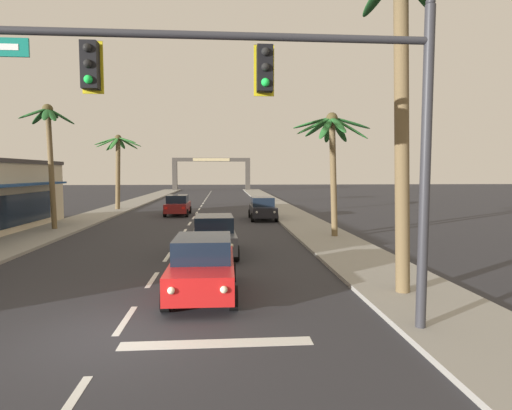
{
  "coord_description": "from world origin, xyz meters",
  "views": [
    {
      "loc": [
        2.37,
        -9.05,
        3.55
      ],
      "look_at": [
        3.68,
        8.0,
        2.2
      ],
      "focal_mm": 29.35,
      "sensor_mm": 36.0,
      "label": 1
    }
  ],
  "objects_px": {
    "sedan_parked_nearest_kerb": "(263,208)",
    "town_gateway_arch": "(211,169)",
    "sedan_oncoming_far": "(178,205)",
    "sedan_third_in_queue": "(214,235)",
    "palm_left_third": "(118,158)",
    "palm_right_nearest": "(401,68)",
    "palm_right_second": "(332,143)",
    "traffic_signal_mast": "(275,100)",
    "sedan_lead_at_stop_bar": "(203,265)",
    "palm_left_second": "(49,136)"
  },
  "relations": [
    {
      "from": "traffic_signal_mast",
      "to": "palm_left_third",
      "type": "bearing_deg",
      "value": 109.22
    },
    {
      "from": "palm_right_second",
      "to": "town_gateway_arch",
      "type": "distance_m",
      "value": 60.39
    },
    {
      "from": "sedan_lead_at_stop_bar",
      "to": "sedan_third_in_queue",
      "type": "bearing_deg",
      "value": 88.15
    },
    {
      "from": "sedan_third_in_queue",
      "to": "sedan_oncoming_far",
      "type": "bearing_deg",
      "value": 101.33
    },
    {
      "from": "traffic_signal_mast",
      "to": "palm_right_second",
      "type": "bearing_deg",
      "value": 70.62
    },
    {
      "from": "palm_left_third",
      "to": "palm_left_second",
      "type": "bearing_deg",
      "value": -92.79
    },
    {
      "from": "sedan_oncoming_far",
      "to": "sedan_parked_nearest_kerb",
      "type": "relative_size",
      "value": 1.0
    },
    {
      "from": "palm_left_third",
      "to": "town_gateway_arch",
      "type": "height_order",
      "value": "palm_left_third"
    },
    {
      "from": "sedan_parked_nearest_kerb",
      "to": "palm_right_nearest",
      "type": "bearing_deg",
      "value": -84.26
    },
    {
      "from": "palm_left_second",
      "to": "traffic_signal_mast",
      "type": "bearing_deg",
      "value": -56.58
    },
    {
      "from": "sedan_lead_at_stop_bar",
      "to": "palm_left_third",
      "type": "bearing_deg",
      "value": 108.24
    },
    {
      "from": "sedan_oncoming_far",
      "to": "palm_right_nearest",
      "type": "distance_m",
      "value": 25.45
    },
    {
      "from": "palm_left_second",
      "to": "palm_right_second",
      "type": "xyz_separation_m",
      "value": [
        16.04,
        -4.08,
        -0.62
      ]
    },
    {
      "from": "town_gateway_arch",
      "to": "palm_left_third",
      "type": "bearing_deg",
      "value": -99.81
    },
    {
      "from": "sedan_parked_nearest_kerb",
      "to": "palm_left_second",
      "type": "height_order",
      "value": "palm_left_second"
    },
    {
      "from": "sedan_lead_at_stop_bar",
      "to": "palm_left_third",
      "type": "height_order",
      "value": "palm_left_third"
    },
    {
      "from": "traffic_signal_mast",
      "to": "palm_right_second",
      "type": "xyz_separation_m",
      "value": [
        4.64,
        13.19,
        0.05
      ]
    },
    {
      "from": "sedan_oncoming_far",
      "to": "sedan_parked_nearest_kerb",
      "type": "xyz_separation_m",
      "value": [
        6.67,
        -3.6,
        0.0
      ]
    },
    {
      "from": "sedan_oncoming_far",
      "to": "palm_left_third",
      "type": "distance_m",
      "value": 8.63
    },
    {
      "from": "palm_left_second",
      "to": "sedan_oncoming_far",
      "type": "bearing_deg",
      "value": 52.96
    },
    {
      "from": "sedan_third_in_queue",
      "to": "sedan_parked_nearest_kerb",
      "type": "height_order",
      "value": "same"
    },
    {
      "from": "palm_left_third",
      "to": "palm_right_second",
      "type": "relative_size",
      "value": 1.05
    },
    {
      "from": "sedan_lead_at_stop_bar",
      "to": "sedan_parked_nearest_kerb",
      "type": "height_order",
      "value": "same"
    },
    {
      "from": "palm_left_second",
      "to": "sedan_parked_nearest_kerb",
      "type": "bearing_deg",
      "value": 21.03
    },
    {
      "from": "town_gateway_arch",
      "to": "palm_right_nearest",
      "type": "bearing_deg",
      "value": -84.13
    },
    {
      "from": "sedan_third_in_queue",
      "to": "town_gateway_arch",
      "type": "bearing_deg",
      "value": 91.74
    },
    {
      "from": "sedan_oncoming_far",
      "to": "palm_left_second",
      "type": "xyz_separation_m",
      "value": [
        -6.55,
        -8.68,
        4.84
      ]
    },
    {
      "from": "sedan_third_in_queue",
      "to": "palm_right_second",
      "type": "height_order",
      "value": "palm_right_second"
    },
    {
      "from": "palm_left_second",
      "to": "palm_left_third",
      "type": "relative_size",
      "value": 1.08
    },
    {
      "from": "sedan_third_in_queue",
      "to": "sedan_parked_nearest_kerb",
      "type": "bearing_deg",
      "value": 75.87
    },
    {
      "from": "traffic_signal_mast",
      "to": "palm_left_third",
      "type": "relative_size",
      "value": 1.5
    },
    {
      "from": "sedan_parked_nearest_kerb",
      "to": "town_gateway_arch",
      "type": "relative_size",
      "value": 0.3
    },
    {
      "from": "palm_left_second",
      "to": "palm_right_nearest",
      "type": "bearing_deg",
      "value": -43.85
    },
    {
      "from": "palm_left_third",
      "to": "town_gateway_arch",
      "type": "relative_size",
      "value": 0.47
    },
    {
      "from": "sedan_lead_at_stop_bar",
      "to": "sedan_oncoming_far",
      "type": "bearing_deg",
      "value": 97.96
    },
    {
      "from": "traffic_signal_mast",
      "to": "sedan_lead_at_stop_bar",
      "type": "xyz_separation_m",
      "value": [
        -1.68,
        3.31,
        -4.17
      ]
    },
    {
      "from": "sedan_oncoming_far",
      "to": "palm_right_second",
      "type": "bearing_deg",
      "value": -53.39
    },
    {
      "from": "palm_right_nearest",
      "to": "palm_right_second",
      "type": "height_order",
      "value": "palm_right_nearest"
    },
    {
      "from": "sedan_third_in_queue",
      "to": "palm_right_nearest",
      "type": "bearing_deg",
      "value": -51.0
    },
    {
      "from": "traffic_signal_mast",
      "to": "palm_right_nearest",
      "type": "xyz_separation_m",
      "value": [
        3.8,
        2.67,
        1.37
      ]
    },
    {
      "from": "sedan_parked_nearest_kerb",
      "to": "palm_left_third",
      "type": "relative_size",
      "value": 0.64
    },
    {
      "from": "palm_right_nearest",
      "to": "palm_left_second",
      "type": "bearing_deg",
      "value": 136.15
    },
    {
      "from": "sedan_third_in_queue",
      "to": "palm_left_second",
      "type": "distance_m",
      "value": 13.66
    },
    {
      "from": "sedan_parked_nearest_kerb",
      "to": "palm_left_second",
      "type": "distance_m",
      "value": 14.97
    },
    {
      "from": "traffic_signal_mast",
      "to": "sedan_oncoming_far",
      "type": "bearing_deg",
      "value": 100.57
    },
    {
      "from": "sedan_parked_nearest_kerb",
      "to": "palm_right_nearest",
      "type": "xyz_separation_m",
      "value": [
        1.98,
        -19.68,
        5.54
      ]
    },
    {
      "from": "traffic_signal_mast",
      "to": "palm_left_second",
      "type": "distance_m",
      "value": 20.7
    },
    {
      "from": "sedan_third_in_queue",
      "to": "town_gateway_arch",
      "type": "xyz_separation_m",
      "value": [
        -1.94,
        63.83,
        3.28
      ]
    },
    {
      "from": "sedan_parked_nearest_kerb",
      "to": "town_gateway_arch",
      "type": "distance_m",
      "value": 51.06
    },
    {
      "from": "sedan_lead_at_stop_bar",
      "to": "palm_right_second",
      "type": "relative_size",
      "value": 0.67
    }
  ]
}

